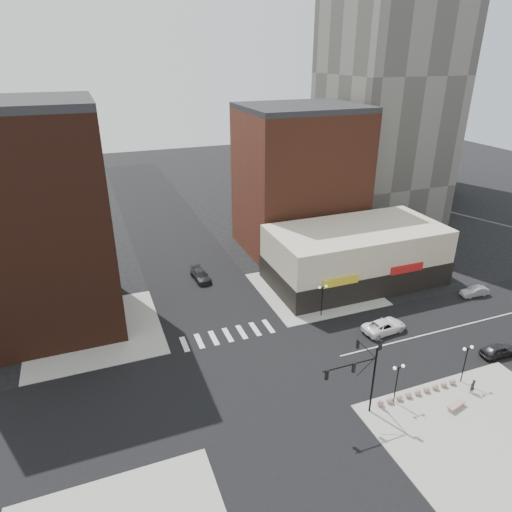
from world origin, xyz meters
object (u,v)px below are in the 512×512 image
street_lamp_se_a (398,374)px  traffic_signal (363,368)px  white_suv (384,326)px  stone_bench (456,406)px  street_lamp_ne (323,293)px  silver_sedan (475,291)px  pedestrian (473,386)px  dark_sedan_north (201,275)px  street_lamp_se_b (467,355)px  dark_sedan_east (499,350)px

street_lamp_se_a → traffic_signal: bearing=177.4°
white_suv → stone_bench: white_suv is taller
street_lamp_ne → silver_sedan: street_lamp_ne is taller
street_lamp_se_a → white_suv: (6.21, 10.32, -2.54)m
traffic_signal → pedestrian: 12.34m
white_suv → dark_sedan_north: 26.49m
street_lamp_se_b → white_suv: bearing=99.8°
street_lamp_se_a → stone_bench: 6.28m
street_lamp_ne → dark_sedan_east: (13.97, -14.00, -2.59)m
street_lamp_se_a → stone_bench: size_ratio=1.96×
traffic_signal → street_lamp_se_b: traffic_signal is taller
street_lamp_ne → white_suv: bearing=-47.5°
white_suv → silver_sedan: (16.50, 2.89, -0.11)m
traffic_signal → street_lamp_ne: bearing=73.3°
white_suv → pedestrian: (1.52, -11.96, 0.13)m
street_lamp_ne → pedestrian: bearing=-69.1°
silver_sedan → dark_sedan_north: dark_sedan_north is taller
dark_sedan_east → silver_sedan: (7.75, 11.20, -0.06)m
traffic_signal → pedestrian: size_ratio=5.09×
stone_bench → street_lamp_se_b: bearing=27.1°
pedestrian → dark_sedan_east: bearing=-154.2°
white_suv → dark_sedan_east: (8.76, -8.32, -0.05)m
street_lamp_se_a → dark_sedan_north: bearing=108.7°
street_lamp_se_a → dark_sedan_east: size_ratio=1.01×
white_suv → pedestrian: pedestrian is taller
street_lamp_se_b → pedestrian: 2.92m
street_lamp_se_a → white_suv: street_lamp_se_a is taller
dark_sedan_east → pedestrian: bearing=119.6°
street_lamp_se_a → silver_sedan: 26.41m
street_lamp_ne → dark_sedan_east: 19.95m
street_lamp_se_b → stone_bench: size_ratio=1.96×
traffic_signal → stone_bench: (8.60, -2.91, -4.59)m
traffic_signal → silver_sedan: traffic_signal is taller
street_lamp_se_b → pedestrian: bearing=-99.1°
street_lamp_ne → dark_sedan_north: size_ratio=0.85×
street_lamp_se_a → street_lamp_ne: size_ratio=1.00×
white_suv → silver_sedan: white_suv is taller
white_suv → dark_sedan_north: white_suv is taller
stone_bench → street_lamp_ne: bearing=87.7°
white_suv → traffic_signal: bearing=129.9°
stone_bench → dark_sedan_north: bearing=100.6°
street_lamp_se_a → white_suv: bearing=58.9°
street_lamp_ne → silver_sedan: 22.06m
silver_sedan → dark_sedan_north: 37.60m
street_lamp_ne → dark_sedan_north: bearing=127.5°
pedestrian → silver_sedan: bearing=-136.2°
traffic_signal → street_lamp_se_b: bearing=-0.8°
street_lamp_se_b → dark_sedan_north: size_ratio=0.85×
street_lamp_ne → silver_sedan: bearing=-7.3°
street_lamp_ne → dark_sedan_east: street_lamp_ne is taller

